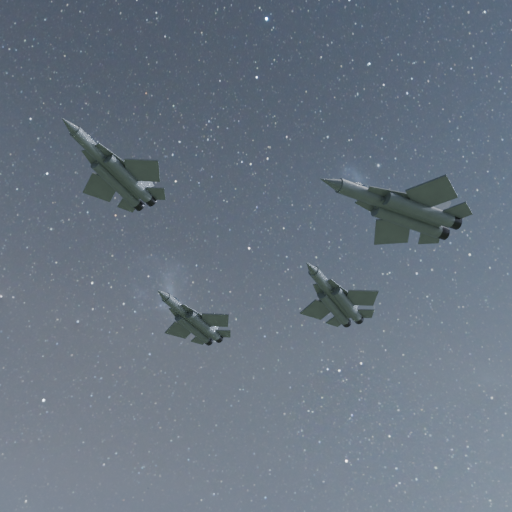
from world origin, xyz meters
TOP-DOWN VIEW (x-y plane):
  - jet_lead at (-24.17, -3.68)m, footprint 15.38×10.17m
  - jet_left at (4.21, 21.48)m, footprint 17.89×11.83m
  - jet_right at (4.02, -21.92)m, footprint 19.64×13.37m
  - jet_slot at (12.53, -2.98)m, footprint 17.41×11.56m

SIDE VIEW (x-z plane):
  - jet_right at x=4.02m, z-range 155.73..160.67m
  - jet_slot at x=12.53m, z-range 156.19..160.63m
  - jet_lead at x=-24.17m, z-range 158.17..162.09m
  - jet_left at x=4.21m, z-range 160.40..164.97m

